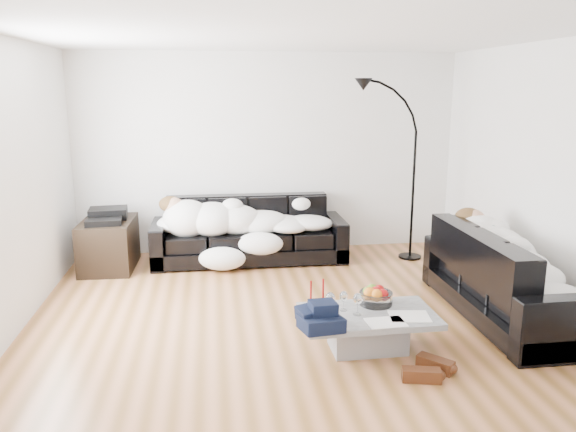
{
  "coord_description": "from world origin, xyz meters",
  "views": [
    {
      "loc": [
        -0.73,
        -5.11,
        2.16
      ],
      "look_at": [
        0.0,
        0.3,
        0.9
      ],
      "focal_mm": 35.0,
      "sensor_mm": 36.0,
      "label": 1
    }
  ],
  "objects": [
    {
      "name": "ground",
      "position": [
        0.0,
        0.0,
        0.0
      ],
      "size": [
        5.0,
        5.0,
        0.0
      ],
      "primitive_type": "plane",
      "color": "brown",
      "rests_on": "ground"
    },
    {
      "name": "wall_back",
      "position": [
        0.0,
        2.25,
        1.3
      ],
      "size": [
        5.0,
        0.02,
        2.6
      ],
      "primitive_type": "cube",
      "color": "silver",
      "rests_on": "ground"
    },
    {
      "name": "wall_left",
      "position": [
        -2.5,
        0.0,
        1.3
      ],
      "size": [
        0.02,
        4.5,
        2.6
      ],
      "primitive_type": "cube",
      "color": "silver",
      "rests_on": "ground"
    },
    {
      "name": "wall_right",
      "position": [
        2.5,
        0.0,
        1.3
      ],
      "size": [
        0.02,
        4.5,
        2.6
      ],
      "primitive_type": "cube",
      "color": "silver",
      "rests_on": "ground"
    },
    {
      "name": "ceiling",
      "position": [
        0.0,
        0.0,
        2.6
      ],
      "size": [
        5.0,
        5.0,
        0.0
      ],
      "primitive_type": "plane",
      "color": "white",
      "rests_on": "ground"
    },
    {
      "name": "sofa_back",
      "position": [
        -0.3,
        1.76,
        0.39
      ],
      "size": [
        2.41,
        0.83,
        0.79
      ],
      "primitive_type": "cube",
      "color": "black",
      "rests_on": "ground"
    },
    {
      "name": "sofa_right",
      "position": [
        2.03,
        -0.36,
        0.42
      ],
      "size": [
        0.88,
        2.05,
        0.83
      ],
      "primitive_type": "cube",
      "rotation": [
        0.0,
        0.0,
        1.57
      ],
      "color": "black",
      "rests_on": "ground"
    },
    {
      "name": "sleeper_back",
      "position": [
        -0.3,
        1.71,
        0.62
      ],
      "size": [
        2.04,
        0.7,
        0.41
      ],
      "primitive_type": null,
      "color": "white",
      "rests_on": "sofa_back"
    },
    {
      "name": "sleeper_right",
      "position": [
        2.03,
        -0.36,
        0.64
      ],
      "size": [
        0.74,
        1.76,
        0.43
      ],
      "primitive_type": null,
      "rotation": [
        0.0,
        0.0,
        1.57
      ],
      "color": "white",
      "rests_on": "sofa_right"
    },
    {
      "name": "teal_cushion",
      "position": [
        1.97,
        0.28,
        0.72
      ],
      "size": [
        0.42,
        0.38,
        0.2
      ],
      "primitive_type": "ellipsoid",
      "rotation": [
        0.0,
        0.0,
        0.24
      ],
      "color": "#0A414C",
      "rests_on": "sofa_right"
    },
    {
      "name": "coffee_table",
      "position": [
        0.52,
        -0.88,
        0.16
      ],
      "size": [
        1.12,
        0.66,
        0.32
      ],
      "primitive_type": "cube",
      "rotation": [
        0.0,
        0.0,
        0.01
      ],
      "color": "#939699",
      "rests_on": "ground"
    },
    {
      "name": "fruit_bowl",
      "position": [
        0.63,
        -0.7,
        0.41
      ],
      "size": [
        0.3,
        0.3,
        0.18
      ],
      "primitive_type": "cylinder",
      "rotation": [
        0.0,
        0.0,
        -0.06
      ],
      "color": "white",
      "rests_on": "coffee_table"
    },
    {
      "name": "wine_glass_a",
      "position": [
        0.32,
        -0.79,
        0.41
      ],
      "size": [
        0.08,
        0.08,
        0.17
      ],
      "primitive_type": "cylinder",
      "rotation": [
        0.0,
        0.0,
        0.08
      ],
      "color": "white",
      "rests_on": "coffee_table"
    },
    {
      "name": "wine_glass_b",
      "position": [
        0.19,
        -0.87,
        0.42
      ],
      "size": [
        0.1,
        0.1,
        0.19
      ],
      "primitive_type": "cylinder",
      "rotation": [
        0.0,
        0.0,
        0.28
      ],
      "color": "white",
      "rests_on": "coffee_table"
    },
    {
      "name": "wine_glass_c",
      "position": [
        0.42,
        -0.9,
        0.42
      ],
      "size": [
        0.08,
        0.08,
        0.18
      ],
      "primitive_type": "cylinder",
      "rotation": [
        0.0,
        0.0,
        0.03
      ],
      "color": "white",
      "rests_on": "coffee_table"
    },
    {
      "name": "candle_left",
      "position": [
        0.07,
        -0.64,
        0.43
      ],
      "size": [
        0.04,
        0.04,
        0.21
      ],
      "primitive_type": "cylinder",
      "rotation": [
        0.0,
        0.0,
        -0.02
      ],
      "color": "maroon",
      "rests_on": "coffee_table"
    },
    {
      "name": "candle_right",
      "position": [
        0.18,
        -0.62,
        0.43
      ],
      "size": [
        0.05,
        0.05,
        0.22
      ],
      "primitive_type": "cylinder",
      "rotation": [
        0.0,
        0.0,
        0.19
      ],
      "color": "maroon",
      "rests_on": "coffee_table"
    },
    {
      "name": "newspaper_a",
      "position": [
        0.83,
        -1.0,
        0.33
      ],
      "size": [
        0.36,
        0.29,
        0.01
      ],
      "primitive_type": "cube",
      "rotation": [
        0.0,
        0.0,
        -0.14
      ],
      "color": "silver",
      "rests_on": "coffee_table"
    },
    {
      "name": "newspaper_b",
      "position": [
        0.6,
        -1.09,
        0.33
      ],
      "size": [
        0.32,
        0.23,
        0.01
      ],
      "primitive_type": "cube",
      "rotation": [
        0.0,
        0.0,
        0.05
      ],
      "color": "silver",
      "rests_on": "coffee_table"
    },
    {
      "name": "navy_jacket",
      "position": [
        0.06,
        -1.11,
        0.49
      ],
      "size": [
        0.35,
        0.29,
        0.17
      ],
      "primitive_type": null,
      "rotation": [
        0.0,
        0.0,
        0.02
      ],
      "color": "black",
      "rests_on": "coffee_table"
    },
    {
      "name": "shoes",
      "position": [
        0.86,
        -1.38,
        0.06
      ],
      "size": [
        0.59,
        0.53,
        0.11
      ],
      "primitive_type": null,
      "rotation": [
        0.0,
        0.0,
        -0.43
      ],
      "color": "#472311",
      "rests_on": "ground"
    },
    {
      "name": "av_cabinet",
      "position": [
        -2.01,
        1.66,
        0.3
      ],
      "size": [
        0.62,
        0.89,
        0.6
      ],
      "primitive_type": "cube",
      "rotation": [
        0.0,
        0.0,
        -0.03
      ],
      "color": "black",
      "rests_on": "ground"
    },
    {
      "name": "stereo",
      "position": [
        -2.01,
        1.66,
        0.66
      ],
      "size": [
        0.47,
        0.38,
        0.13
      ],
      "primitive_type": "cube",
      "rotation": [
        0.0,
        0.0,
        0.09
      ],
      "color": "black",
      "rests_on": "av_cabinet"
    },
    {
      "name": "floor_lamp",
      "position": [
        1.77,
        1.58,
        1.0
      ],
      "size": [
        0.78,
        0.48,
        1.99
      ],
      "primitive_type": null,
      "rotation": [
        0.0,
        0.0,
        -0.28
      ],
      "color": "black",
      "rests_on": "ground"
    }
  ]
}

